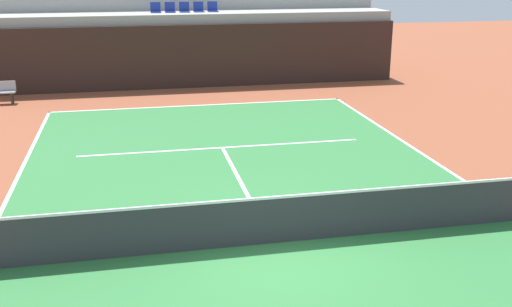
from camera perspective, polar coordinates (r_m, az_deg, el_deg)
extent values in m
plane|color=brown|center=(11.87, 1.60, -8.45)|extent=(80.00, 80.00, 0.00)
cube|color=#2D7238|center=(11.86, 1.60, -8.43)|extent=(11.00, 24.00, 0.01)
cube|color=white|center=(23.04, -5.30, 4.54)|extent=(11.00, 0.10, 0.00)
cube|color=white|center=(17.73, -3.18, 0.56)|extent=(8.26, 0.10, 0.00)
cube|color=white|center=(14.74, -1.28, -3.03)|extent=(0.10, 6.40, 0.00)
cube|color=black|center=(26.26, -6.30, 9.06)|extent=(18.29, 0.30, 2.66)
cube|color=#9E9E99|center=(27.56, -6.60, 9.88)|extent=(18.29, 2.40, 3.06)
cube|color=#9E9E99|center=(29.88, -7.09, 11.44)|extent=(18.29, 2.40, 4.08)
cube|color=navy|center=(27.31, -9.40, 12.97)|extent=(0.44, 0.44, 0.04)
cube|color=navy|center=(27.50, -9.44, 13.45)|extent=(0.44, 0.04, 0.40)
cube|color=navy|center=(27.35, -8.06, 13.03)|extent=(0.44, 0.44, 0.04)
cube|color=navy|center=(27.53, -8.11, 13.52)|extent=(0.44, 0.04, 0.40)
cube|color=navy|center=(27.40, -6.72, 13.09)|extent=(0.44, 0.44, 0.04)
cube|color=navy|center=(27.58, -6.78, 13.58)|extent=(0.44, 0.04, 0.40)
cube|color=navy|center=(27.46, -5.39, 13.14)|extent=(0.44, 0.44, 0.04)
cube|color=navy|center=(27.65, -5.45, 13.63)|extent=(0.44, 0.04, 0.40)
cube|color=navy|center=(27.54, -4.06, 13.19)|extent=(0.44, 0.44, 0.04)
cube|color=navy|center=(27.72, -4.13, 13.67)|extent=(0.44, 0.04, 0.40)
cube|color=#333338|center=(11.67, 1.62, -6.38)|extent=(10.90, 0.02, 0.92)
cube|color=white|center=(11.48, 1.64, -4.17)|extent=(10.90, 0.04, 0.05)
cube|color=#2D2D33|center=(24.91, -21.99, 4.79)|extent=(0.06, 0.06, 0.42)
cube|color=#2D2D33|center=(25.18, -21.89, 4.93)|extent=(0.06, 0.06, 0.42)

